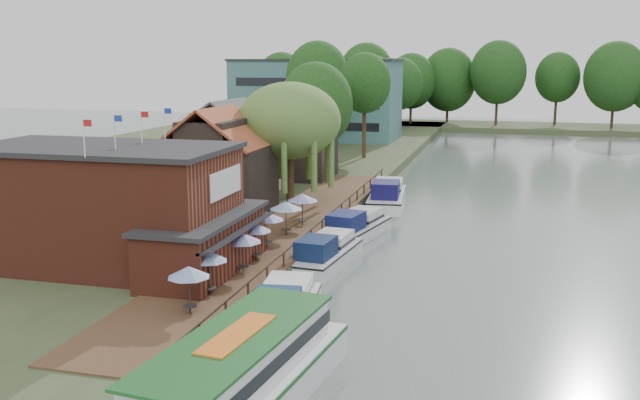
% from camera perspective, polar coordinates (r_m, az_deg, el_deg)
% --- Properties ---
extents(ground, '(260.00, 260.00, 0.00)m').
position_cam_1_polar(ground, '(40.80, 3.83, -7.75)').
color(ground, '#515E59').
rests_on(ground, ground).
extents(land_bank, '(50.00, 140.00, 1.00)m').
position_cam_1_polar(land_bank, '(82.88, -12.03, 2.13)').
color(land_bank, '#384728').
rests_on(land_bank, ground).
extents(quay_deck, '(6.00, 50.00, 0.10)m').
position_cam_1_polar(quay_deck, '(51.74, -2.71, -2.42)').
color(quay_deck, '#47301E').
rests_on(quay_deck, land_bank).
extents(quay_rail, '(0.20, 49.00, 1.00)m').
position_cam_1_polar(quay_rail, '(51.37, 0.32, -2.00)').
color(quay_rail, black).
rests_on(quay_rail, land_bank).
extents(pub, '(20.00, 11.00, 7.30)m').
position_cam_1_polar(pub, '(43.47, -14.77, -0.56)').
color(pub, maroon).
rests_on(pub, land_bank).
extents(hotel_block, '(25.40, 12.40, 12.30)m').
position_cam_1_polar(hotel_block, '(111.97, -0.26, 8.10)').
color(hotel_block, '#38666B').
rests_on(hotel_block, land_bank).
extents(cottage_a, '(8.60, 7.60, 8.50)m').
position_cam_1_polar(cottage_a, '(57.05, -8.26, 3.05)').
color(cottage_a, black).
rests_on(cottage_a, land_bank).
extents(cottage_b, '(9.60, 8.60, 8.50)m').
position_cam_1_polar(cottage_b, '(67.35, -7.27, 4.31)').
color(cottage_b, beige).
rests_on(cottage_b, land_bank).
extents(cottage_c, '(7.60, 7.60, 8.50)m').
position_cam_1_polar(cottage_c, '(74.46, -1.79, 5.05)').
color(cottage_c, black).
rests_on(cottage_c, land_bank).
extents(willow, '(8.60, 8.60, 10.43)m').
position_cam_1_polar(willow, '(60.03, -2.44, 4.48)').
color(willow, '#476B2D').
rests_on(willow, land_bank).
extents(umbrella_0, '(2.10, 2.10, 2.38)m').
position_cam_1_polar(umbrella_0, '(35.23, -10.42, -7.09)').
color(umbrella_0, '#1A4093').
rests_on(umbrella_0, quay_deck).
extents(umbrella_1, '(1.95, 1.95, 2.38)m').
position_cam_1_polar(umbrella_1, '(37.76, -8.83, -5.78)').
color(umbrella_1, '#1A498F').
rests_on(umbrella_1, quay_deck).
extents(umbrella_2, '(2.22, 2.22, 2.38)m').
position_cam_1_polar(umbrella_2, '(41.29, -6.20, -4.23)').
color(umbrella_2, '#211B99').
rests_on(umbrella_2, quay_deck).
extents(umbrella_3, '(1.94, 1.94, 2.38)m').
position_cam_1_polar(umbrella_3, '(43.71, -5.14, -3.34)').
color(umbrella_3, '#1D1B95').
rests_on(umbrella_3, quay_deck).
extents(umbrella_4, '(2.35, 2.35, 2.38)m').
position_cam_1_polar(umbrella_4, '(46.70, -4.31, -2.38)').
color(umbrella_4, navy).
rests_on(umbrella_4, quay_deck).
extents(umbrella_5, '(2.32, 2.32, 2.38)m').
position_cam_1_polar(umbrella_5, '(49.93, -2.73, -1.47)').
color(umbrella_5, navy).
rests_on(umbrella_5, quay_deck).
extents(umbrella_6, '(2.33, 2.33, 2.38)m').
position_cam_1_polar(umbrella_6, '(52.80, -1.41, -0.76)').
color(umbrella_6, navy).
rests_on(umbrella_6, quay_deck).
extents(cruiser_0, '(4.39, 10.18, 2.39)m').
position_cam_1_polar(cruiser_0, '(35.91, -3.06, -8.40)').
color(cruiser_0, white).
rests_on(cruiser_0, ground).
extents(cruiser_1, '(3.89, 9.48, 2.21)m').
position_cam_1_polar(cruiser_1, '(46.44, 0.45, -3.93)').
color(cruiser_1, silver).
rests_on(cruiser_1, ground).
extents(cruiser_2, '(4.85, 9.90, 2.28)m').
position_cam_1_polar(cruiser_2, '(53.42, 2.87, -1.89)').
color(cruiser_2, silver).
rests_on(cruiser_2, ground).
extents(cruiser_3, '(4.44, 10.86, 2.59)m').
position_cam_1_polar(cruiser_3, '(65.44, 5.39, 0.65)').
color(cruiser_3, white).
rests_on(cruiser_3, ground).
extents(tour_boat, '(5.89, 15.37, 3.28)m').
position_cam_1_polar(tour_boat, '(27.14, -7.32, -14.20)').
color(tour_boat, silver).
rests_on(tour_boat, ground).
extents(swan, '(0.44, 0.44, 0.44)m').
position_cam_1_polar(swan, '(32.48, -4.92, -12.46)').
color(swan, white).
rests_on(swan, ground).
extents(bank_tree_0, '(8.45, 8.45, 11.99)m').
position_cam_1_polar(bank_tree_0, '(81.59, -0.33, 6.83)').
color(bank_tree_0, '#143811').
rests_on(bank_tree_0, land_bank).
extents(bank_tree_1, '(6.53, 6.53, 13.09)m').
position_cam_1_polar(bank_tree_1, '(89.71, 3.58, 7.56)').
color(bank_tree_1, '#143811').
rests_on(bank_tree_1, land_bank).
extents(bank_tree_2, '(8.75, 8.75, 14.78)m').
position_cam_1_polar(bank_tree_2, '(100.01, -0.19, 8.44)').
color(bank_tree_2, '#143811').
rests_on(bank_tree_2, land_bank).
extents(bank_tree_3, '(6.03, 6.03, 12.87)m').
position_cam_1_polar(bank_tree_3, '(116.93, 4.35, 8.34)').
color(bank_tree_3, '#143811').
rests_on(bank_tree_3, land_bank).
extents(bank_tree_4, '(7.86, 7.86, 12.51)m').
position_cam_1_polar(bank_tree_4, '(126.73, 6.43, 8.44)').
color(bank_tree_4, '#143811').
rests_on(bank_tree_4, land_bank).
extents(bank_tree_5, '(7.56, 7.56, 12.48)m').
position_cam_1_polar(bank_tree_5, '(135.56, 5.57, 8.63)').
color(bank_tree_5, '#143811').
rests_on(bank_tree_5, land_bank).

